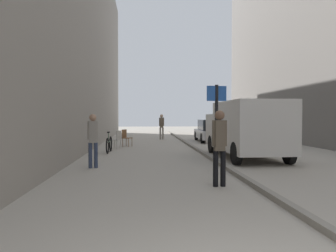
# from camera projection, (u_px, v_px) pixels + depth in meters

# --- Properties ---
(ground_plane) EXTENTS (80.00, 80.00, 0.00)m
(ground_plane) POSITION_uv_depth(u_px,v_px,m) (168.00, 155.00, 14.43)
(ground_plane) COLOR #A8A093
(building_facade_left) EXTENTS (3.91, 40.00, 12.32)m
(building_facade_left) POSITION_uv_depth(u_px,v_px,m) (35.00, 9.00, 13.84)
(building_facade_left) COLOR gray
(building_facade_left) RESTS_ON ground_plane
(kerb_strip) EXTENTS (0.16, 40.00, 0.12)m
(kerb_strip) POSITION_uv_depth(u_px,v_px,m) (203.00, 153.00, 14.54)
(kerb_strip) COLOR gray
(kerb_strip) RESTS_ON ground_plane
(pedestrian_main_foreground) EXTENTS (0.36, 0.24, 1.82)m
(pedestrian_main_foreground) POSITION_uv_depth(u_px,v_px,m) (162.00, 125.00, 24.03)
(pedestrian_main_foreground) COLOR gray
(pedestrian_main_foreground) RESTS_ON ground_plane
(pedestrian_mid_block) EXTENTS (0.35, 0.23, 1.75)m
(pedestrian_mid_block) POSITION_uv_depth(u_px,v_px,m) (93.00, 137.00, 10.75)
(pedestrian_mid_block) COLOR #2D3851
(pedestrian_mid_block) RESTS_ON ground_plane
(pedestrian_far_crossing) EXTENTS (0.36, 0.24, 1.82)m
(pedestrian_far_crossing) POSITION_uv_depth(u_px,v_px,m) (219.00, 143.00, 7.91)
(pedestrian_far_crossing) COLOR black
(pedestrian_far_crossing) RESTS_ON ground_plane
(delivery_van) EXTENTS (2.19, 5.44, 2.25)m
(delivery_van) POSITION_uv_depth(u_px,v_px,m) (246.00, 128.00, 13.36)
(delivery_van) COLOR silver
(delivery_van) RESTS_ON ground_plane
(parked_car) EXTENTS (1.93, 4.24, 1.45)m
(parked_car) POSITION_uv_depth(u_px,v_px,m) (211.00, 131.00, 22.04)
(parked_car) COLOR #B7B7BC
(parked_car) RESTS_ON ground_plane
(street_sign_post) EXTENTS (0.60, 0.11, 2.60)m
(street_sign_post) POSITION_uv_depth(u_px,v_px,m) (217.00, 121.00, 9.75)
(street_sign_post) COLOR black
(street_sign_post) RESTS_ON ground_plane
(bicycle_leaning) EXTENTS (0.12, 1.77, 0.98)m
(bicycle_leaning) POSITION_uv_depth(u_px,v_px,m) (109.00, 144.00, 15.34)
(bicycle_leaning) COLOR black
(bicycle_leaning) RESTS_ON ground_plane
(cafe_chair_near_window) EXTENTS (0.59, 0.59, 0.94)m
(cafe_chair_near_window) POSITION_uv_depth(u_px,v_px,m) (117.00, 138.00, 17.05)
(cafe_chair_near_window) COLOR #B7B2A8
(cafe_chair_near_window) RESTS_ON ground_plane
(cafe_chair_by_doorway) EXTENTS (0.60, 0.60, 0.94)m
(cafe_chair_by_doorway) POSITION_uv_depth(u_px,v_px,m) (126.00, 137.00, 18.49)
(cafe_chair_by_doorway) COLOR brown
(cafe_chair_by_doorway) RESTS_ON ground_plane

